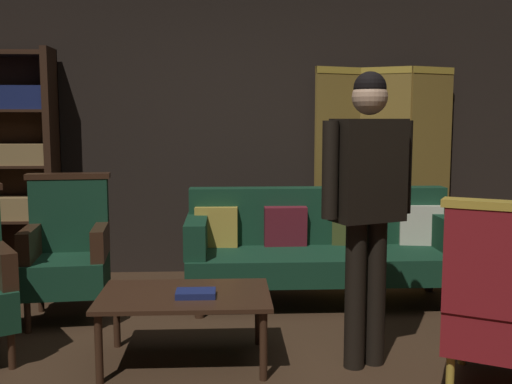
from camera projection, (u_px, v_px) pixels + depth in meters
ground_plane at (263, 377)px, 3.39m from camera, size 10.00×10.00×0.00m
back_wall at (247, 123)px, 5.65m from camera, size 7.20×0.10×2.80m
folding_screen at (383, 169)px, 5.52m from camera, size 1.28×0.24×1.90m
bookshelf at (5, 161)px, 5.33m from camera, size 0.90×0.32×2.05m
velvet_couch at (321, 243)px, 4.81m from camera, size 2.12×0.78×0.88m
coffee_table at (185, 301)px, 3.56m from camera, size 1.00×0.64×0.42m
armchair_gilt_accent at (504, 302)px, 3.15m from camera, size 0.79×0.78×1.04m
armchair_wing_left at (67, 251)px, 4.36m from camera, size 0.64×0.63×1.04m
standing_figure at (368, 192)px, 3.44m from camera, size 0.56×0.34×1.70m
book_navy_cloth at (196, 294)px, 3.49m from camera, size 0.23×0.15×0.04m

